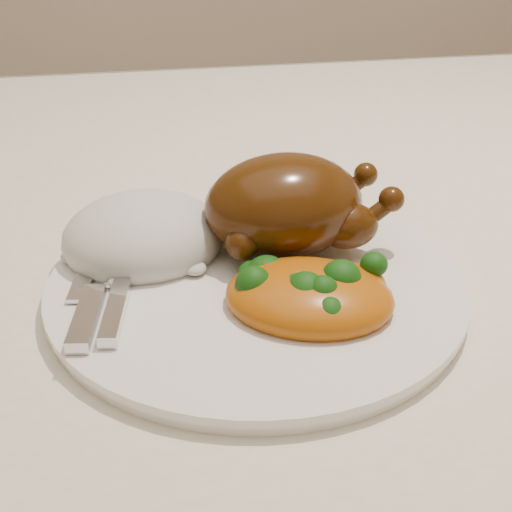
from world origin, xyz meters
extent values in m
cube|color=brown|center=(0.00, 0.00, 0.74)|extent=(1.60, 0.90, 0.04)
cube|color=white|center=(0.00, 0.00, 0.76)|extent=(1.72, 1.02, 0.01)
cube|color=white|center=(0.00, 0.51, 0.68)|extent=(1.72, 0.01, 0.18)
cylinder|color=white|center=(-0.13, -0.17, 0.77)|extent=(0.32, 0.32, 0.01)
ellipsoid|color=#482407|center=(-0.10, -0.13, 0.82)|extent=(0.13, 0.11, 0.08)
ellipsoid|color=#482407|center=(-0.11, -0.13, 0.84)|extent=(0.06, 0.05, 0.03)
ellipsoid|color=#482407|center=(-0.05, -0.15, 0.81)|extent=(0.05, 0.04, 0.04)
sphere|color=#482407|center=(-0.02, -0.15, 0.83)|extent=(0.02, 0.02, 0.02)
ellipsoid|color=#482407|center=(-0.06, -0.10, 0.81)|extent=(0.05, 0.04, 0.04)
sphere|color=#482407|center=(-0.02, -0.10, 0.83)|extent=(0.02, 0.02, 0.02)
sphere|color=#482407|center=(-0.14, -0.16, 0.81)|extent=(0.03, 0.03, 0.03)
sphere|color=#482407|center=(-0.14, -0.10, 0.81)|extent=(0.03, 0.03, 0.03)
ellipsoid|color=white|center=(-0.21, -0.11, 0.79)|extent=(0.15, 0.14, 0.07)
ellipsoid|color=#B2640B|center=(-0.10, -0.22, 0.79)|extent=(0.14, 0.13, 0.04)
ellipsoid|color=#B2640B|center=(-0.07, -0.21, 0.79)|extent=(0.05, 0.05, 0.03)
ellipsoid|color=#103709|center=(-0.14, -0.21, 0.80)|extent=(0.03, 0.03, 0.03)
ellipsoid|color=#103709|center=(-0.05, -0.20, 0.80)|extent=(0.02, 0.02, 0.02)
ellipsoid|color=#103709|center=(-0.08, -0.22, 0.80)|extent=(0.03, 0.03, 0.02)
ellipsoid|color=#103709|center=(-0.12, -0.19, 0.79)|extent=(0.03, 0.03, 0.03)
ellipsoid|color=#103709|center=(-0.10, -0.22, 0.80)|extent=(0.03, 0.03, 0.03)
ellipsoid|color=#103709|center=(-0.11, -0.22, 0.80)|extent=(0.03, 0.03, 0.03)
ellipsoid|color=#103709|center=(-0.09, -0.25, 0.79)|extent=(0.02, 0.02, 0.03)
ellipsoid|color=#103709|center=(-0.10, -0.19, 0.79)|extent=(0.02, 0.02, 0.02)
ellipsoid|color=#103709|center=(-0.09, -0.23, 0.80)|extent=(0.02, 0.02, 0.02)
ellipsoid|color=#103709|center=(-0.14, -0.21, 0.79)|extent=(0.02, 0.02, 0.02)
ellipsoid|color=#103709|center=(-0.13, -0.18, 0.79)|extent=(0.02, 0.02, 0.02)
ellipsoid|color=#103709|center=(-0.12, -0.20, 0.79)|extent=(0.02, 0.02, 0.02)
cube|color=silver|center=(-0.25, -0.13, 0.79)|extent=(0.03, 0.12, 0.00)
cube|color=silver|center=(-0.25, -0.21, 0.79)|extent=(0.03, 0.07, 0.01)
cube|color=silver|center=(-0.23, -0.21, 0.79)|extent=(0.02, 0.08, 0.01)
cube|color=silver|center=(-0.23, -0.13, 0.79)|extent=(0.02, 0.08, 0.00)
camera|label=1|loc=(-0.21, -0.62, 1.06)|focal=50.00mm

